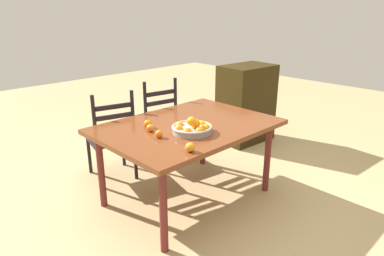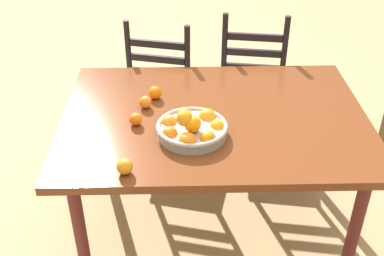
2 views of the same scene
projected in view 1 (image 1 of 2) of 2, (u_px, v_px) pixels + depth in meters
ground_plane at (188, 197)px, 3.26m from camera, size 12.00×12.00×0.00m
dining_table at (188, 132)px, 3.04m from camera, size 1.52×1.09×0.73m
chair_near_window at (112, 138)px, 3.50m from camera, size 0.53×0.53×0.95m
chair_by_cabinet at (155, 123)px, 3.91m from camera, size 0.49×0.49×0.98m
cabinet at (246, 104)px, 4.53m from camera, size 0.73×0.52×1.01m
fruit_bowl at (192, 128)px, 2.81m from camera, size 0.34×0.34×0.15m
orange_loose_0 at (150, 128)px, 2.83m from camera, size 0.06×0.06×0.06m
orange_loose_1 at (190, 147)px, 2.44m from camera, size 0.07×0.07×0.07m
orange_loose_2 at (148, 124)px, 2.93m from camera, size 0.07×0.07×0.07m
orange_loose_3 at (159, 134)px, 2.70m from camera, size 0.06×0.06×0.06m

